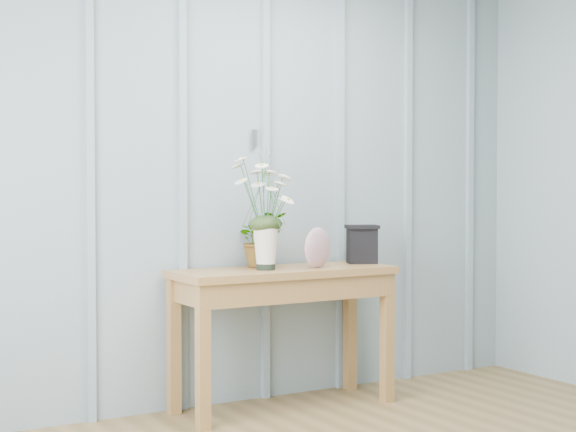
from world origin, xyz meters
TOP-DOWN VIEW (x-y plane):
  - sideboard at (0.23, 1.99)m, footprint 1.20×0.45m
  - daisy_vase at (0.10, 1.96)m, footprint 0.44×0.33m
  - spider_plant at (0.17, 2.14)m, footprint 0.28×0.24m
  - felt_disc_vessel at (0.39, 1.91)m, footprint 0.23×0.14m
  - carved_box at (0.76, 2.02)m, footprint 0.22×0.20m

SIDE VIEW (x-z plane):
  - sideboard at x=0.23m, z-range 0.26..1.01m
  - felt_disc_vessel at x=0.39m, z-range 0.75..0.97m
  - carved_box at x=0.76m, z-range 0.75..0.97m
  - spider_plant at x=0.17m, z-range 0.75..1.05m
  - daisy_vase at x=0.10m, z-range 0.83..1.45m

